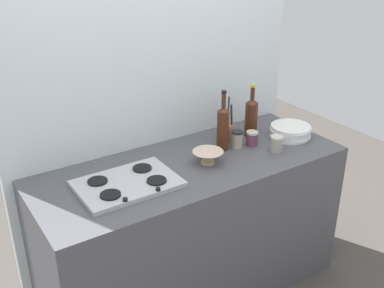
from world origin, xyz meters
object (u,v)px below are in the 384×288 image
Objects in this scene: plate_stack at (290,131)px; utensil_crock at (227,132)px; condiment_jar_rear at (252,138)px; mixing_bowl at (208,157)px; condiment_jar_spare at (276,144)px; condiment_jar_front at (237,139)px; stovetop_hob at (127,183)px; wine_bottle_leftmost at (223,127)px; wine_bottle_mid_left at (251,116)px.

utensil_crock is at bearing 154.79° from plate_stack.
mixing_bowl is at bearing -172.04° from condiment_jar_rear.
condiment_jar_rear is (0.09, -0.13, -0.02)m from utensil_crock.
mixing_bowl is 0.44m from condiment_jar_spare.
condiment_jar_spare is (-0.22, -0.11, 0.01)m from plate_stack.
utensil_crock is at bearing 34.13° from mixing_bowl.
mixing_bowl is at bearing -179.13° from plate_stack.
condiment_jar_front is at bearing 170.70° from plate_stack.
condiment_jar_front reaches higher than condiment_jar_spare.
stovetop_hob is at bearing -177.74° from condiment_jar_rear.
wine_bottle_leftmost is at bearing 29.94° from mixing_bowl.
wine_bottle_leftmost is at bearing 160.79° from condiment_jar_front.
wine_bottle_leftmost is 0.13m from condiment_jar_front.
wine_bottle_leftmost is at bearing 141.03° from condiment_jar_spare.
wine_bottle_leftmost is 0.33m from condiment_jar_spare.
utensil_crock is (-0.18, 0.02, -0.07)m from wine_bottle_mid_left.
utensil_crock is 0.16m from condiment_jar_rear.
plate_stack is at bearing 0.87° from mixing_bowl.
wine_bottle_mid_left is 3.50× the size of condiment_jar_spare.
wine_bottle_mid_left is 3.14× the size of condiment_jar_front.
condiment_jar_front is at bearing 4.14° from stovetop_hob.
plate_stack is 0.27m from wine_bottle_mid_left.
plate_stack is 2.38× the size of condiment_jar_front.
stovetop_hob is 5.29× the size of condiment_jar_spare.
wine_bottle_mid_left is (0.27, 0.07, -0.01)m from wine_bottle_leftmost.
wine_bottle_mid_left is 0.22m from condiment_jar_front.
mixing_bowl is 1.81× the size of condiment_jar_spare.
condiment_jar_spare is (0.92, -0.12, 0.04)m from stovetop_hob.
wine_bottle_leftmost reaches higher than stovetop_hob.
utensil_crock reaches higher than condiment_jar_rear.
condiment_jar_spare is at bearing -7.15° from stovetop_hob.
stovetop_hob is 1.14m from plate_stack.
condiment_jar_front is (-0.01, -0.11, -0.01)m from utensil_crock.
condiment_jar_front is (-0.38, 0.06, 0.02)m from plate_stack.
plate_stack is 0.28m from condiment_jar_rear.
mixing_bowl reaches higher than stovetop_hob.
condiment_jar_rear is at bearing -15.46° from wine_bottle_leftmost.
condiment_jar_rear reaches higher than stovetop_hob.
wine_bottle_leftmost reaches higher than wine_bottle_mid_left.
stovetop_hob is 0.92m from condiment_jar_spare.
wine_bottle_mid_left is 1.18× the size of utensil_crock.
condiment_jar_rear is (-0.09, -0.12, -0.09)m from wine_bottle_mid_left.
mixing_bowl is 0.27m from condiment_jar_front.
condiment_jar_spare is (-0.03, -0.27, -0.08)m from wine_bottle_mid_left.
mixing_bowl is at bearing -1.98° from stovetop_hob.
utensil_crock is at bearing 118.35° from condiment_jar_spare.
stovetop_hob is at bearing 172.85° from condiment_jar_spare.
wine_bottle_leftmost reaches higher than condiment_jar_spare.
condiment_jar_rear is (0.19, -0.05, -0.10)m from wine_bottle_leftmost.
stovetop_hob is 1.78× the size of utensil_crock.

